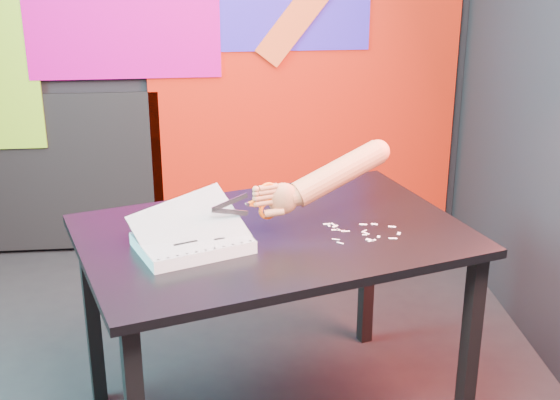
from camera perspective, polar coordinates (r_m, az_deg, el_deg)
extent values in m
cube|color=black|center=(1.07, -13.26, -3.50)|extent=(3.00, 0.01, 2.70)
cube|color=#BB1A09|center=(4.07, 1.76, 7.82)|extent=(1.60, 0.02, 1.60)
cube|color=black|center=(4.25, -17.38, 1.81)|extent=(1.30, 0.02, 0.85)
cube|color=black|center=(2.96, -13.55, -8.33)|extent=(0.06, 0.06, 0.72)
cube|color=black|center=(2.76, 13.70, -10.64)|extent=(0.06, 0.06, 0.72)
cube|color=black|center=(3.29, 6.40, -4.72)|extent=(0.06, 0.06, 0.72)
cube|color=black|center=(2.61, -0.48, -2.62)|extent=(1.45, 1.18, 0.03)
cube|color=white|center=(2.49, -6.41, -3.14)|extent=(0.40, 0.35, 0.04)
cube|color=silver|center=(2.48, -6.43, -2.70)|extent=(0.40, 0.35, 0.00)
cube|color=silver|center=(2.48, -6.44, -2.60)|extent=(0.40, 0.34, 0.10)
cube|color=silver|center=(2.48, -6.69, -1.97)|extent=(0.40, 0.32, 0.18)
cylinder|color=black|center=(2.34, -8.90, -4.33)|extent=(0.01, 0.01, 0.00)
cylinder|color=black|center=(2.34, -8.21, -4.20)|extent=(0.01, 0.01, 0.00)
cylinder|color=black|center=(2.35, -7.51, -4.06)|extent=(0.01, 0.01, 0.00)
cylinder|color=black|center=(2.36, -6.83, -3.93)|extent=(0.01, 0.01, 0.00)
cylinder|color=black|center=(2.37, -6.15, -3.79)|extent=(0.01, 0.01, 0.00)
cylinder|color=black|center=(2.38, -5.47, -3.66)|extent=(0.01, 0.01, 0.00)
cylinder|color=black|center=(2.39, -4.80, -3.53)|extent=(0.01, 0.01, 0.00)
cylinder|color=black|center=(2.40, -4.14, -3.39)|extent=(0.01, 0.01, 0.00)
cylinder|color=black|center=(2.41, -3.48, -3.26)|extent=(0.01, 0.01, 0.00)
cylinder|color=black|center=(2.42, -2.83, -3.13)|extent=(0.01, 0.01, 0.00)
cylinder|color=black|center=(2.43, -2.18, -3.00)|extent=(0.01, 0.01, 0.00)
cylinder|color=black|center=(2.53, -10.52, -2.37)|extent=(0.01, 0.01, 0.00)
cylinder|color=black|center=(2.54, -9.87, -2.25)|extent=(0.01, 0.01, 0.00)
cylinder|color=black|center=(2.55, -9.23, -2.13)|extent=(0.01, 0.01, 0.00)
cylinder|color=black|center=(2.56, -8.59, -2.02)|extent=(0.01, 0.01, 0.00)
cylinder|color=black|center=(2.57, -7.96, -1.90)|extent=(0.01, 0.01, 0.00)
cylinder|color=black|center=(2.57, -7.32, -1.78)|extent=(0.01, 0.01, 0.00)
cylinder|color=black|center=(2.58, -6.70, -1.67)|extent=(0.01, 0.01, 0.00)
cylinder|color=black|center=(2.59, -6.08, -1.55)|extent=(0.01, 0.01, 0.00)
cylinder|color=black|center=(2.60, -5.46, -1.44)|extent=(0.01, 0.01, 0.00)
cylinder|color=black|center=(2.61, -4.85, -1.33)|extent=(0.01, 0.01, 0.00)
cylinder|color=black|center=(2.62, -4.24, -1.21)|extent=(0.01, 0.01, 0.00)
cube|color=black|center=(2.49, -8.51, -2.63)|extent=(0.06, 0.03, 0.00)
cube|color=black|center=(2.51, -6.27, -2.39)|extent=(0.05, 0.03, 0.00)
cube|color=black|center=(2.44, -6.92, -3.13)|extent=(0.08, 0.04, 0.00)
cube|color=black|center=(2.45, -4.45, -2.83)|extent=(0.04, 0.02, 0.00)
cube|color=silver|center=(2.48, -3.70, -0.17)|extent=(0.12, 0.04, 0.05)
cube|color=silver|center=(2.49, -3.69, -0.86)|extent=(0.12, 0.04, 0.05)
cylinder|color=silver|center=(2.50, -2.40, -0.31)|extent=(0.02, 0.01, 0.01)
cube|color=#D3500E|center=(2.51, -1.93, -0.38)|extent=(0.05, 0.02, 0.02)
cube|color=#D3500E|center=(2.51, -1.93, -0.10)|extent=(0.05, 0.02, 0.02)
torus|color=#D3500E|center=(2.52, -0.88, 0.60)|extent=(0.07, 0.03, 0.07)
torus|color=#D3500E|center=(2.54, -0.88, -0.73)|extent=(0.07, 0.03, 0.07)
ellipsoid|color=#B5703F|center=(2.55, 0.23, 0.11)|extent=(0.10, 0.06, 0.11)
cylinder|color=#B5703F|center=(2.53, -0.88, -0.16)|extent=(0.08, 0.04, 0.02)
cylinder|color=#B5703F|center=(2.52, -0.88, 0.25)|extent=(0.08, 0.04, 0.02)
cylinder|color=#B5703F|center=(2.52, -0.88, 0.61)|extent=(0.07, 0.04, 0.02)
cylinder|color=#B5703F|center=(2.51, -0.89, 0.93)|extent=(0.06, 0.04, 0.02)
cylinder|color=#B5703F|center=(2.54, -0.43, -0.93)|extent=(0.07, 0.03, 0.03)
cylinder|color=#B5703F|center=(2.57, 1.27, 0.36)|extent=(0.08, 0.09, 0.07)
cylinder|color=#B5703F|center=(2.61, 4.28, 1.98)|extent=(0.34, 0.19, 0.19)
sphere|color=#B5703F|center=(2.67, 7.18, 3.54)|extent=(0.08, 0.08, 0.08)
cube|color=white|center=(2.61, 4.86, -2.29)|extent=(0.03, 0.01, 0.00)
cube|color=white|center=(2.62, 4.64, -2.27)|extent=(0.02, 0.01, 0.00)
cube|color=white|center=(2.62, 4.04, -2.18)|extent=(0.02, 0.01, 0.00)
cube|color=white|center=(2.53, 4.42, -3.15)|extent=(0.02, 0.02, 0.00)
cube|color=white|center=(2.67, 3.44, -1.76)|extent=(0.03, 0.01, 0.00)
cube|color=white|center=(2.58, 8.26, -2.79)|extent=(0.03, 0.01, 0.00)
cube|color=white|center=(2.62, 4.28, -2.18)|extent=(0.02, 0.02, 0.00)
cube|color=white|center=(2.68, 6.91, -1.76)|extent=(0.02, 0.02, 0.00)
cube|color=white|center=(2.67, 6.11, -1.78)|extent=(0.03, 0.02, 0.00)
cube|color=white|center=(2.59, 6.21, -2.54)|extent=(0.02, 0.01, 0.00)
cube|color=white|center=(2.67, 3.89, -1.77)|extent=(0.01, 0.02, 0.00)
cube|color=white|center=(2.55, 4.12, -2.88)|extent=(0.03, 0.02, 0.00)
cube|color=white|center=(2.65, 3.60, -1.89)|extent=(0.01, 0.02, 0.00)
cube|color=white|center=(2.62, 8.69, -2.43)|extent=(0.02, 0.02, 0.00)
cube|color=white|center=(2.65, 4.06, -1.92)|extent=(0.02, 0.02, 0.00)
cube|color=white|center=(2.56, 6.59, -2.90)|extent=(0.03, 0.02, 0.00)
cube|color=white|center=(2.60, 6.34, -2.43)|extent=(0.02, 0.02, 0.00)
cube|color=white|center=(2.62, 6.18, -2.27)|extent=(0.02, 0.02, 0.00)
cube|color=white|center=(2.67, 8.20, -1.94)|extent=(0.03, 0.02, 0.00)
cube|color=white|center=(2.58, 7.22, -2.68)|extent=(0.01, 0.02, 0.00)
cube|color=white|center=(2.55, 6.74, -2.96)|extent=(0.03, 0.02, 0.00)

